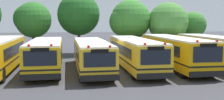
# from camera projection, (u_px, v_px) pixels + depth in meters

# --- Properties ---
(ground_plane) EXTENTS (160.00, 160.00, 0.00)m
(ground_plane) POSITION_uv_depth(u_px,v_px,m) (112.00, 69.00, 21.65)
(ground_plane) COLOR #38383D
(school_bus_1) EXTENTS (2.74, 10.31, 2.55)m
(school_bus_1) POSITION_uv_depth(u_px,v_px,m) (46.00, 54.00, 20.91)
(school_bus_1) COLOR yellow
(school_bus_1) RESTS_ON ground_plane
(school_bus_2) EXTENTS (2.64, 11.07, 2.51)m
(school_bus_2) POSITION_uv_depth(u_px,v_px,m) (91.00, 54.00, 21.02)
(school_bus_2) COLOR yellow
(school_bus_2) RESTS_ON ground_plane
(school_bus_3) EXTENTS (2.46, 11.53, 2.62)m
(school_bus_3) POSITION_uv_depth(u_px,v_px,m) (134.00, 52.00, 21.85)
(school_bus_3) COLOR yellow
(school_bus_3) RESTS_ON ground_plane
(school_bus_4) EXTENTS (2.55, 11.59, 2.75)m
(school_bus_4) POSITION_uv_depth(u_px,v_px,m) (174.00, 51.00, 22.49)
(school_bus_4) COLOR #EAA80C
(school_bus_4) RESTS_ON ground_plane
(school_bus_5) EXTENTS (2.49, 11.21, 2.77)m
(school_bus_5) POSITION_uv_depth(u_px,v_px,m) (214.00, 50.00, 22.85)
(school_bus_5) COLOR #EAA80C
(school_bus_5) RESTS_ON ground_plane
(tree_1) EXTENTS (4.27, 4.06, 6.15)m
(tree_1) POSITION_uv_depth(u_px,v_px,m) (31.00, 20.00, 29.72)
(tree_1) COLOR #4C3823
(tree_1) RESTS_ON ground_plane
(tree_2) EXTENTS (5.04, 5.04, 7.32)m
(tree_2) POSITION_uv_depth(u_px,v_px,m) (78.00, 14.00, 31.15)
(tree_2) COLOR #4C3823
(tree_2) RESTS_ON ground_plane
(tree_3) EXTENTS (4.91, 4.71, 6.50)m
(tree_3) POSITION_uv_depth(u_px,v_px,m) (129.00, 20.00, 30.65)
(tree_3) COLOR #4C3823
(tree_3) RESTS_ON ground_plane
(tree_4) EXTENTS (4.64, 4.64, 6.16)m
(tree_4) POSITION_uv_depth(u_px,v_px,m) (167.00, 22.00, 30.31)
(tree_4) COLOR #4C3823
(tree_4) RESTS_ON ground_plane
(tree_5) EXTENTS (3.22, 3.22, 5.16)m
(tree_5) POSITION_uv_depth(u_px,v_px,m) (194.00, 24.00, 32.37)
(tree_5) COLOR #4C3823
(tree_5) RESTS_ON ground_plane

